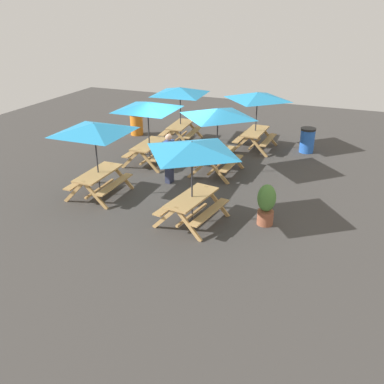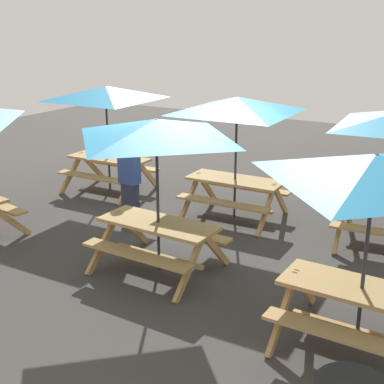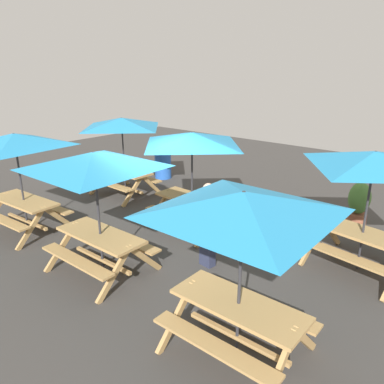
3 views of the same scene
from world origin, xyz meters
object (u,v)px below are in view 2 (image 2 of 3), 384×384
object	(u,v)px
picnic_table_1	(156,141)
picnic_table_3	(373,183)
picnic_table_0	(106,101)
picnic_table_4	(237,114)
person_standing	(130,181)

from	to	relation	value
picnic_table_1	picnic_table_3	bearing A→B (deg)	171.80
picnic_table_3	picnic_table_0	bearing A→B (deg)	-26.31
picnic_table_4	picnic_table_3	bearing A→B (deg)	133.17
picnic_table_3	picnic_table_4	distance (m)	4.44
picnic_table_0	picnic_table_4	size ratio (longest dim) A/B	1.00
picnic_table_0	picnic_table_3	xyz separation A→B (m)	(-6.22, 3.30, 0.00)
picnic_table_4	person_standing	distance (m)	2.28
picnic_table_4	person_standing	world-z (taller)	picnic_table_4
picnic_table_0	person_standing	bearing A→B (deg)	137.13
picnic_table_0	picnic_table_4	bearing A→B (deg)	176.94
picnic_table_4	person_standing	size ratio (longest dim) A/B	1.69
picnic_table_1	picnic_table_4	bearing A→B (deg)	-87.91
picnic_table_0	person_standing	distance (m)	2.59
picnic_table_3	picnic_table_1	bearing A→B (deg)	-8.55
picnic_table_1	person_standing	xyz separation A→B (m)	(1.39, -1.17, -1.10)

